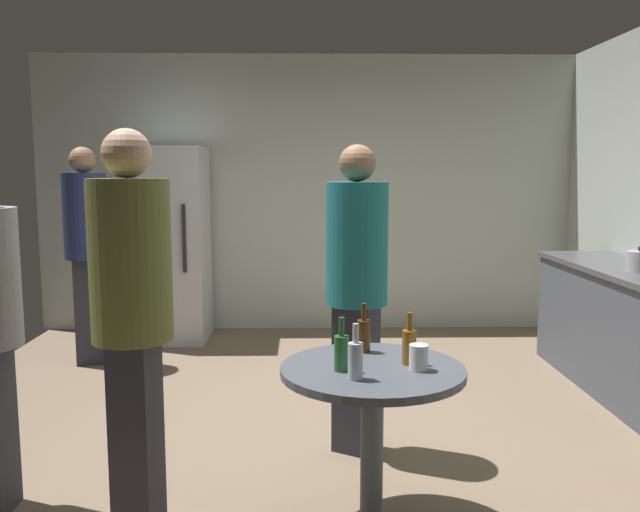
% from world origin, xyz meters
% --- Properties ---
extents(ground_plane, '(5.20, 5.20, 0.10)m').
position_xyz_m(ground_plane, '(0.00, 0.00, -0.05)').
color(ground_plane, '#7A6651').
extents(wall_back, '(5.32, 0.06, 2.70)m').
position_xyz_m(wall_back, '(0.00, 2.63, 1.35)').
color(wall_back, beige).
rests_on(wall_back, ground_plane).
extents(refrigerator, '(0.70, 0.68, 1.80)m').
position_xyz_m(refrigerator, '(-1.30, 2.20, 0.90)').
color(refrigerator, silver).
rests_on(refrigerator, ground_plane).
extents(kitchen_counter, '(0.64, 2.02, 0.90)m').
position_xyz_m(kitchen_counter, '(2.28, 0.62, 0.45)').
color(kitchen_counter, '#4C515B').
rests_on(kitchen_counter, ground_plane).
extents(kettle, '(0.24, 0.17, 0.18)m').
position_xyz_m(kettle, '(2.23, 0.44, 0.97)').
color(kettle, '#B2B2B7').
rests_on(kettle, kitchen_counter).
extents(foreground_table, '(0.80, 0.80, 0.73)m').
position_xyz_m(foreground_table, '(0.27, -1.14, 0.63)').
color(foreground_table, '#4C515B').
rests_on(foreground_table, ground_plane).
extents(beer_bottle_amber, '(0.06, 0.06, 0.23)m').
position_xyz_m(beer_bottle_amber, '(0.43, -1.10, 0.82)').
color(beer_bottle_amber, '#8C5919').
rests_on(beer_bottle_amber, foreground_table).
extents(beer_bottle_brown, '(0.06, 0.06, 0.23)m').
position_xyz_m(beer_bottle_brown, '(0.25, -0.90, 0.82)').
color(beer_bottle_brown, '#593314').
rests_on(beer_bottle_brown, foreground_table).
extents(beer_bottle_green, '(0.06, 0.06, 0.23)m').
position_xyz_m(beer_bottle_green, '(0.13, -1.19, 0.82)').
color(beer_bottle_green, '#26662D').
rests_on(beer_bottle_green, foreground_table).
extents(beer_bottle_clear, '(0.06, 0.06, 0.23)m').
position_xyz_m(beer_bottle_clear, '(0.18, -1.31, 0.82)').
color(beer_bottle_clear, silver).
rests_on(beer_bottle_clear, foreground_table).
extents(plastic_cup_white, '(0.08, 0.08, 0.11)m').
position_xyz_m(plastic_cup_white, '(0.46, -1.19, 0.79)').
color(plastic_cup_white, white).
rests_on(plastic_cup_white, foreground_table).
extents(person_in_olive_shirt, '(0.38, 0.38, 1.75)m').
position_xyz_m(person_in_olive_shirt, '(-0.75, -1.14, 1.03)').
color(person_in_olive_shirt, '#2D2D38').
rests_on(person_in_olive_shirt, ground_plane).
extents(person_in_teal_shirt, '(0.47, 0.47, 1.72)m').
position_xyz_m(person_in_teal_shirt, '(0.26, -0.33, 1.01)').
color(person_in_teal_shirt, '#2D2D38').
rests_on(person_in_teal_shirt, ground_plane).
extents(person_in_navy_shirt, '(0.42, 0.42, 1.77)m').
position_xyz_m(person_in_navy_shirt, '(-1.80, 1.42, 1.04)').
color(person_in_navy_shirt, '#2D2D38').
rests_on(person_in_navy_shirt, ground_plane).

